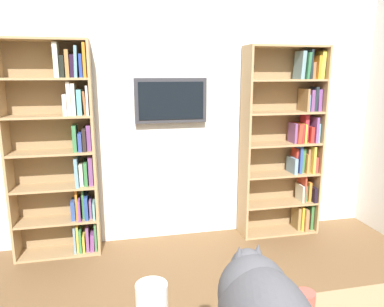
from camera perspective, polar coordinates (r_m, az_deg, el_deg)
The scene contains 5 objects.
wall_back at distance 3.65m, azimuth -3.34°, elevation 7.15°, with size 4.52×0.06×2.70m, color silver.
bookshelf_left at distance 3.93m, azimuth 15.05°, elevation 1.78°, with size 0.83×0.28×1.95m.
bookshelf_right at distance 3.52m, azimuth -19.65°, elevation 0.57°, with size 0.77×0.28×1.98m.
wall_mounted_tv at distance 3.56m, azimuth -3.33°, elevation 8.29°, with size 0.70×0.07×0.43m.
coffee_mug at distance 1.63m, azimuth 17.27°, elevation -21.49°, with size 0.08×0.08×0.10m, color #D84C3F.
Camera 1 is at (0.57, 1.36, 1.69)m, focal length 34.02 mm.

